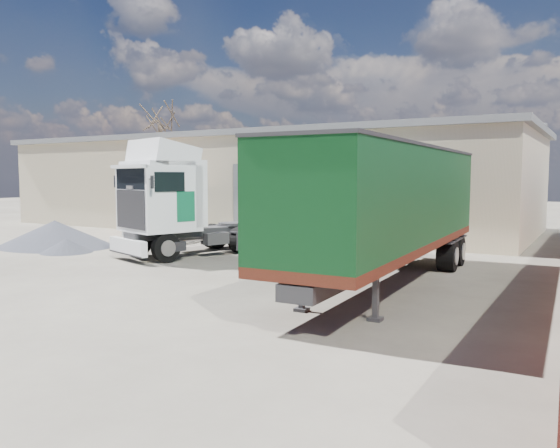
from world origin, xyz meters
The scene contains 8 objects.
ground centered at (0.00, 0.00, 0.00)m, with size 120.00×120.00×0.00m, color black.
warehouse centered at (-6.00, 16.00, 2.66)m, with size 30.60×12.60×5.42m.
bare_tree centered at (-18.00, 20.00, 7.92)m, with size 4.00×4.00×9.60m.
tractor_unit centered at (-2.05, 3.68, 1.82)m, with size 4.32×6.75×4.32m.
box_trailer centered at (6.63, 2.28, 2.31)m, with size 2.84×11.49×3.79m.
panel_van centered at (-6.84, 8.43, 1.09)m, with size 2.89×5.44×2.11m.
orange_skip centered at (-8.21, 9.80, 1.00)m, with size 4.16×3.23×2.29m.
gravel_heap centered at (-8.64, 3.18, 0.52)m, with size 6.41×5.56×1.12m.
Camera 1 is at (11.55, -11.98, 3.00)m, focal length 35.00 mm.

